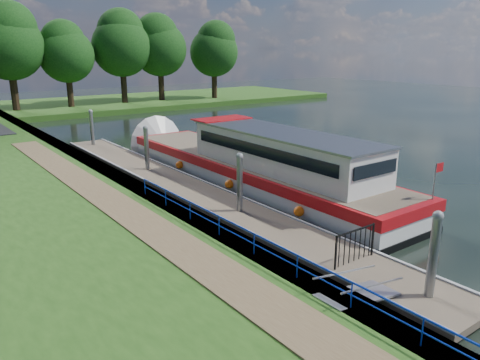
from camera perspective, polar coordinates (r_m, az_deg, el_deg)
ground at (r=15.04m, az=20.17°, el=-13.68°), size 160.00×160.00×0.00m
bank_edge at (r=24.49m, az=-14.02°, el=-0.76°), size 1.10×90.00×0.78m
far_bank at (r=63.67m, az=-14.96°, el=9.04°), size 60.00×18.00×0.60m
footpath at (r=17.56m, az=-10.74°, el=-5.72°), size 1.60×40.00×0.05m
blue_fence at (r=14.30m, az=4.23°, el=-8.38°), size 0.04×18.04×0.72m
pontoon at (r=23.88m, az=-6.48°, el=-1.31°), size 2.50×30.00×0.56m
mooring_piles at (r=23.59m, az=-6.56°, el=1.23°), size 0.30×27.30×3.55m
gangway at (r=13.64m, az=14.18°, el=-13.32°), size 2.58×1.00×0.92m
gate_panel at (r=15.68m, az=13.87°, el=-7.22°), size 1.85×0.05×1.15m
barge at (r=25.39m, az=0.72°, el=1.94°), size 4.36×21.15×4.78m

